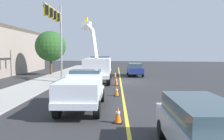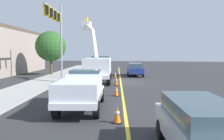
{
  "view_description": "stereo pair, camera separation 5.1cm",
  "coord_description": "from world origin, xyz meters",
  "px_view_note": "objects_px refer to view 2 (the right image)",
  "views": [
    {
      "loc": [
        -24.35,
        -3.98,
        3.09
      ],
      "look_at": [
        -2.24,
        0.49,
        1.4
      ],
      "focal_mm": 37.16,
      "sensor_mm": 36.0,
      "label": 1
    },
    {
      "loc": [
        -24.34,
        -4.03,
        3.09
      ],
      "look_at": [
        -2.24,
        0.49,
        1.4
      ],
      "focal_mm": 37.16,
      "sensor_mm": 36.0,
      "label": 2
    }
  ],
  "objects_px": {
    "utility_bucket_truck": "(99,67)",
    "traffic_cone_leading": "(117,115)",
    "service_pickup_truck": "(82,89)",
    "passing_minivan": "(135,69)",
    "traffic_signal_mast": "(57,25)",
    "traffic_cone_trailing": "(115,75)",
    "traffic_cone_mid_front": "(116,91)",
    "traffic_cone_mid_rear": "(116,81)",
    "trailing_sedan": "(201,126)"
  },
  "relations": [
    {
      "from": "utility_bucket_truck",
      "to": "trailing_sedan",
      "type": "height_order",
      "value": "utility_bucket_truck"
    },
    {
      "from": "utility_bucket_truck",
      "to": "traffic_cone_leading",
      "type": "distance_m",
      "value": 14.79
    },
    {
      "from": "passing_minivan",
      "to": "trailing_sedan",
      "type": "xyz_separation_m",
      "value": [
        -23.77,
        -4.37,
        0.0
      ]
    },
    {
      "from": "service_pickup_truck",
      "to": "trailing_sedan",
      "type": "relative_size",
      "value": 1.16
    },
    {
      "from": "service_pickup_truck",
      "to": "traffic_cone_trailing",
      "type": "bearing_deg",
      "value": 4.41
    },
    {
      "from": "service_pickup_truck",
      "to": "passing_minivan",
      "type": "xyz_separation_m",
      "value": [
        18.75,
        -0.98,
        -0.15
      ]
    },
    {
      "from": "traffic_cone_leading",
      "to": "traffic_cone_mid_front",
      "type": "height_order",
      "value": "traffic_cone_leading"
    },
    {
      "from": "traffic_cone_mid_rear",
      "to": "traffic_cone_leading",
      "type": "bearing_deg",
      "value": -169.25
    },
    {
      "from": "passing_minivan",
      "to": "traffic_cone_leading",
      "type": "bearing_deg",
      "value": -176.23
    },
    {
      "from": "traffic_cone_mid_front",
      "to": "traffic_cone_mid_rear",
      "type": "height_order",
      "value": "traffic_cone_mid_rear"
    },
    {
      "from": "service_pickup_truck",
      "to": "traffic_cone_leading",
      "type": "distance_m",
      "value": 3.26
    },
    {
      "from": "utility_bucket_truck",
      "to": "service_pickup_truck",
      "type": "xyz_separation_m",
      "value": [
        -11.88,
        -2.22,
        -0.49
      ]
    },
    {
      "from": "service_pickup_truck",
      "to": "utility_bucket_truck",
      "type": "bearing_deg",
      "value": 10.56
    },
    {
      "from": "service_pickup_truck",
      "to": "traffic_cone_mid_front",
      "type": "height_order",
      "value": "service_pickup_truck"
    },
    {
      "from": "traffic_cone_leading",
      "to": "traffic_cone_trailing",
      "type": "bearing_deg",
      "value": 11.04
    },
    {
      "from": "utility_bucket_truck",
      "to": "traffic_cone_leading",
      "type": "relative_size",
      "value": 11.2
    },
    {
      "from": "traffic_cone_mid_front",
      "to": "traffic_signal_mast",
      "type": "relative_size",
      "value": 0.08
    },
    {
      "from": "service_pickup_truck",
      "to": "traffic_cone_trailing",
      "type": "distance_m",
      "value": 16.5
    },
    {
      "from": "service_pickup_truck",
      "to": "traffic_signal_mast",
      "type": "height_order",
      "value": "traffic_signal_mast"
    },
    {
      "from": "traffic_cone_mid_front",
      "to": "traffic_cone_trailing",
      "type": "distance_m",
      "value": 12.52
    },
    {
      "from": "trailing_sedan",
      "to": "traffic_cone_mid_front",
      "type": "distance_m",
      "value": 10.11
    },
    {
      "from": "traffic_signal_mast",
      "to": "traffic_cone_mid_front",
      "type": "bearing_deg",
      "value": -133.7
    },
    {
      "from": "traffic_cone_mid_front",
      "to": "passing_minivan",
      "type": "bearing_deg",
      "value": 0.68
    },
    {
      "from": "service_pickup_truck",
      "to": "trailing_sedan",
      "type": "xyz_separation_m",
      "value": [
        -5.02,
        -5.35,
        -0.15
      ]
    },
    {
      "from": "traffic_cone_trailing",
      "to": "service_pickup_truck",
      "type": "bearing_deg",
      "value": -175.59
    },
    {
      "from": "passing_minivan",
      "to": "trailing_sedan",
      "type": "distance_m",
      "value": 24.17
    },
    {
      "from": "utility_bucket_truck",
      "to": "traffic_cone_mid_rear",
      "type": "relative_size",
      "value": 10.39
    },
    {
      "from": "traffic_cone_mid_front",
      "to": "traffic_signal_mast",
      "type": "height_order",
      "value": "traffic_signal_mast"
    },
    {
      "from": "passing_minivan",
      "to": "traffic_cone_mid_rear",
      "type": "relative_size",
      "value": 6.18
    },
    {
      "from": "service_pickup_truck",
      "to": "traffic_signal_mast",
      "type": "relative_size",
      "value": 0.68
    },
    {
      "from": "passing_minivan",
      "to": "traffic_cone_mid_front",
      "type": "height_order",
      "value": "passing_minivan"
    },
    {
      "from": "utility_bucket_truck",
      "to": "traffic_cone_mid_front",
      "type": "relative_size",
      "value": 11.78
    },
    {
      "from": "passing_minivan",
      "to": "traffic_cone_leading",
      "type": "relative_size",
      "value": 6.66
    },
    {
      "from": "traffic_cone_trailing",
      "to": "traffic_signal_mast",
      "type": "bearing_deg",
      "value": 128.87
    },
    {
      "from": "traffic_cone_mid_front",
      "to": "trailing_sedan",
      "type": "bearing_deg",
      "value": -155.4
    },
    {
      "from": "utility_bucket_truck",
      "to": "service_pickup_truck",
      "type": "bearing_deg",
      "value": -169.44
    },
    {
      "from": "passing_minivan",
      "to": "traffic_cone_trailing",
      "type": "xyz_separation_m",
      "value": [
        -2.31,
        2.25,
        -0.62
      ]
    },
    {
      "from": "traffic_cone_leading",
      "to": "traffic_cone_trailing",
      "type": "distance_m",
      "value": 18.91
    },
    {
      "from": "utility_bucket_truck",
      "to": "traffic_cone_mid_rear",
      "type": "xyz_separation_m",
      "value": [
        -2.4,
        -2.37,
        -1.2
      ]
    },
    {
      "from": "service_pickup_truck",
      "to": "traffic_signal_mast",
      "type": "distance_m",
      "value": 14.61
    },
    {
      "from": "trailing_sedan",
      "to": "traffic_cone_trailing",
      "type": "xyz_separation_m",
      "value": [
        21.46,
        6.62,
        -0.62
      ]
    },
    {
      "from": "service_pickup_truck",
      "to": "traffic_cone_leading",
      "type": "relative_size",
      "value": 7.74
    },
    {
      "from": "service_pickup_truck",
      "to": "passing_minivan",
      "type": "bearing_deg",
      "value": -2.99
    },
    {
      "from": "passing_minivan",
      "to": "traffic_cone_mid_rear",
      "type": "bearing_deg",
      "value": 174.89
    },
    {
      "from": "traffic_cone_leading",
      "to": "traffic_cone_mid_rear",
      "type": "bearing_deg",
      "value": 10.75
    },
    {
      "from": "service_pickup_truck",
      "to": "traffic_signal_mast",
      "type": "xyz_separation_m",
      "value": [
        11.87,
        6.93,
        4.95
      ]
    },
    {
      "from": "traffic_cone_mid_front",
      "to": "traffic_cone_mid_rear",
      "type": "xyz_separation_m",
      "value": [
        5.33,
        1.0,
        0.05
      ]
    },
    {
      "from": "trailing_sedan",
      "to": "traffic_cone_trailing",
      "type": "distance_m",
      "value": 22.47
    },
    {
      "from": "utility_bucket_truck",
      "to": "traffic_cone_trailing",
      "type": "distance_m",
      "value": 4.81
    },
    {
      "from": "traffic_cone_mid_rear",
      "to": "traffic_signal_mast",
      "type": "xyz_separation_m",
      "value": [
        2.39,
        7.08,
        5.66
      ]
    }
  ]
}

